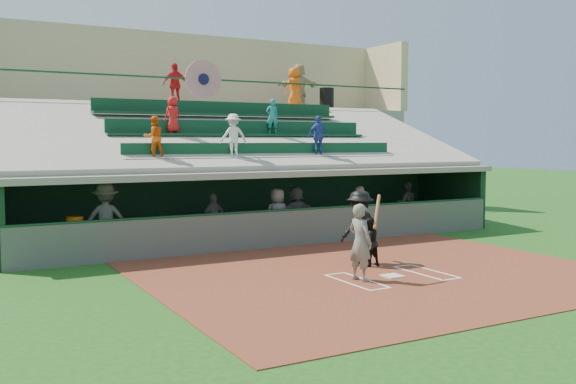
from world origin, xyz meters
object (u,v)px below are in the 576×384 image
trash_bin (327,99)px  batter_at_plate (360,242)px  home_plate (392,276)px  water_cooler (75,225)px  catcher (369,242)px  white_table (72,245)px

trash_bin → batter_at_plate: bearing=-119.2°
home_plate → water_cooler: (-6.09, 5.91, 0.91)m
batter_at_plate → home_plate: bearing=-1.1°
home_plate → batter_at_plate: (-0.91, 0.02, 0.88)m
home_plate → catcher: bearing=79.4°
catcher → water_cooler: size_ratio=2.82×
batter_at_plate → water_cooler: 7.84m
catcher → white_table: size_ratio=1.58×
white_table → catcher: bearing=-44.1°
home_plate → white_table: white_table is taller
home_plate → water_cooler: water_cooler is taller
white_table → trash_bin: trash_bin is taller
home_plate → water_cooler: 8.53m
batter_at_plate → trash_bin: bearing=60.8°
home_plate → batter_at_plate: 1.27m
white_table → water_cooler: (0.06, -0.06, 0.56)m
catcher → trash_bin: (5.94, 11.44, 4.44)m
home_plate → batter_at_plate: bearing=178.9°
water_cooler → trash_bin: bearing=29.1°
catcher → white_table: 7.93m
home_plate → catcher: size_ratio=0.35×
home_plate → white_table: 8.58m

